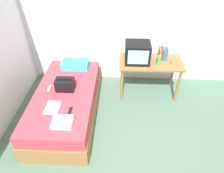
{
  "coord_description": "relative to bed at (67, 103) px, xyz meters",
  "views": [
    {
      "loc": [
        -0.08,
        -1.7,
        2.63
      ],
      "look_at": [
        -0.2,
        0.95,
        0.52
      ],
      "focal_mm": 31.6,
      "sensor_mm": 36.0,
      "label": 1
    }
  ],
  "objects": [
    {
      "name": "ground_plane",
      "position": [
        0.98,
        -0.77,
        -0.26
      ],
      "size": [
        8.0,
        8.0,
        0.0
      ],
      "primitive_type": "plane",
      "color": "#4C6B56"
    },
    {
      "name": "wall_back",
      "position": [
        0.98,
        1.23,
        1.04
      ],
      "size": [
        5.2,
        0.1,
        2.6
      ],
      "primitive_type": "cube",
      "color": "silver",
      "rests_on": "ground"
    },
    {
      "name": "bed",
      "position": [
        0.0,
        0.0,
        0.0
      ],
      "size": [
        1.0,
        2.0,
        0.53
      ],
      "color": "olive",
      "rests_on": "ground"
    },
    {
      "name": "desk",
      "position": [
        1.48,
        0.69,
        0.39
      ],
      "size": [
        1.16,
        0.6,
        0.74
      ],
      "color": "olive",
      "rests_on": "ground"
    },
    {
      "name": "tv",
      "position": [
        1.22,
        0.67,
        0.66
      ],
      "size": [
        0.44,
        0.39,
        0.36
      ],
      "color": "black",
      "rests_on": "desk"
    },
    {
      "name": "water_bottle",
      "position": [
        1.59,
        0.57,
        0.57
      ],
      "size": [
        0.07,
        0.07,
        0.18
      ],
      "primitive_type": "cylinder",
      "color": "green",
      "rests_on": "desk"
    },
    {
      "name": "book_row",
      "position": [
        1.7,
        0.79,
        0.59
      ],
      "size": [
        0.15,
        0.17,
        0.23
      ],
      "color": "#CC7233",
      "rests_on": "desk"
    },
    {
      "name": "picture_frame",
      "position": [
        1.88,
        0.57,
        0.55
      ],
      "size": [
        0.11,
        0.02,
        0.13
      ],
      "primitive_type": "cube",
      "color": "#9E754C",
      "rests_on": "desk"
    },
    {
      "name": "pillow",
      "position": [
        0.05,
        0.75,
        0.33
      ],
      "size": [
        0.51,
        0.3,
        0.13
      ],
      "primitive_type": "cube",
      "color": "#33A8B7",
      "rests_on": "bed"
    },
    {
      "name": "handbag",
      "position": [
        0.01,
        0.07,
        0.37
      ],
      "size": [
        0.3,
        0.2,
        0.22
      ],
      "color": "black",
      "rests_on": "bed"
    },
    {
      "name": "magazine",
      "position": [
        -0.09,
        -0.38,
        0.27
      ],
      "size": [
        0.21,
        0.29,
        0.01
      ],
      "primitive_type": "cube",
      "color": "white",
      "rests_on": "bed"
    },
    {
      "name": "remote_dark",
      "position": [
        0.19,
        -0.44,
        0.28
      ],
      "size": [
        0.04,
        0.16,
        0.02
      ],
      "primitive_type": "cube",
      "color": "black",
      "rests_on": "bed"
    },
    {
      "name": "remote_silver",
      "position": [
        -0.27,
        0.07,
        0.28
      ],
      "size": [
        0.04,
        0.14,
        0.02
      ],
      "primitive_type": "cube",
      "color": "#B7B7BC",
      "rests_on": "bed"
    },
    {
      "name": "folded_towel",
      "position": [
        0.14,
        -0.69,
        0.31
      ],
      "size": [
        0.28,
        0.22,
        0.08
      ],
      "primitive_type": "cube",
      "color": "white",
      "rests_on": "bed"
    }
  ]
}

